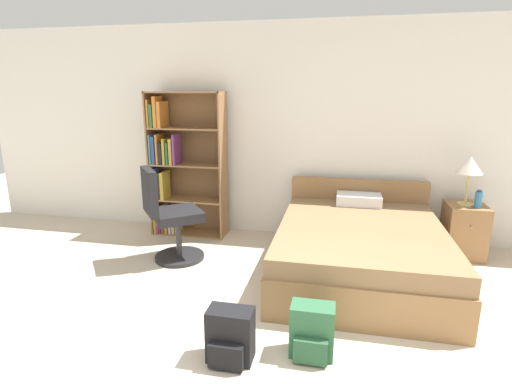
# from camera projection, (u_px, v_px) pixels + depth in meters

# --- Properties ---
(wall_back) EXTENTS (9.00, 0.06, 2.60)m
(wall_back) POSITION_uv_depth(u_px,v_px,m) (313.00, 133.00, 4.86)
(wall_back) COLOR white
(wall_back) RESTS_ON ground_plane
(bookshelf) EXTENTS (0.94, 0.34, 1.79)m
(bookshelf) POSITION_uv_depth(u_px,v_px,m) (178.00, 167.00, 5.02)
(bookshelf) COLOR olive
(bookshelf) RESTS_ON ground_plane
(bed) EXTENTS (1.59, 2.02, 0.78)m
(bed) POSITION_uv_depth(u_px,v_px,m) (359.00, 248.00, 3.99)
(bed) COLOR olive
(bed) RESTS_ON ground_plane
(office_chair) EXTENTS (0.72, 0.71, 1.03)m
(office_chair) POSITION_uv_depth(u_px,v_px,m) (170.00, 218.00, 4.26)
(office_chair) COLOR #232326
(office_chair) RESTS_ON ground_plane
(nightstand) EXTENTS (0.40, 0.48, 0.59)m
(nightstand) POSITION_uv_depth(u_px,v_px,m) (464.00, 230.00, 4.43)
(nightstand) COLOR olive
(nightstand) RESTS_ON ground_plane
(table_lamp) EXTENTS (0.26, 0.26, 0.53)m
(table_lamp) POSITION_uv_depth(u_px,v_px,m) (470.00, 167.00, 4.23)
(table_lamp) COLOR tan
(table_lamp) RESTS_ON nightstand
(water_bottle) EXTENTS (0.07, 0.07, 0.20)m
(water_bottle) POSITION_uv_depth(u_px,v_px,m) (478.00, 199.00, 4.21)
(water_bottle) COLOR teal
(water_bottle) RESTS_ON nightstand
(backpack_green) EXTENTS (0.30, 0.24, 0.38)m
(backpack_green) POSITION_uv_depth(u_px,v_px,m) (312.00, 332.00, 2.76)
(backpack_green) COLOR #2D603D
(backpack_green) RESTS_ON ground_plane
(backpack_black) EXTENTS (0.31, 0.25, 0.37)m
(backpack_black) POSITION_uv_depth(u_px,v_px,m) (230.00, 337.00, 2.71)
(backpack_black) COLOR black
(backpack_black) RESTS_ON ground_plane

